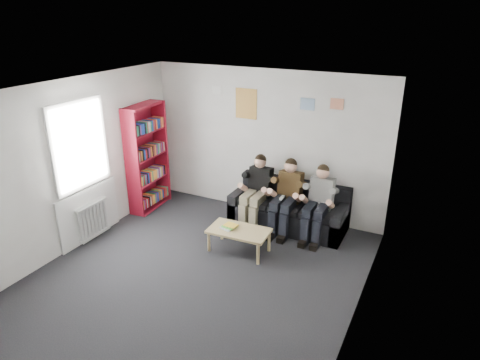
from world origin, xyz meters
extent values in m
plane|color=black|center=(0.00, 0.00, 0.00)|extent=(5.00, 5.00, 0.00)
plane|color=white|center=(0.00, 0.00, 2.70)|extent=(5.00, 5.00, 0.00)
plane|color=silver|center=(0.00, 2.50, 1.35)|extent=(4.50, 0.00, 4.50)
plane|color=silver|center=(0.00, -2.50, 1.35)|extent=(4.50, 0.00, 4.50)
plane|color=silver|center=(-2.25, 0.00, 1.35)|extent=(0.00, 5.00, 5.00)
plane|color=silver|center=(2.25, 0.00, 1.35)|extent=(0.00, 5.00, 5.00)
cube|color=black|center=(0.64, 2.07, 0.19)|extent=(2.04, 0.83, 0.39)
cube|color=black|center=(0.64, 2.40, 0.59)|extent=(2.04, 0.19, 0.40)
cube|color=black|center=(-0.29, 2.07, 0.28)|extent=(0.17, 0.83, 0.56)
cube|color=black|center=(1.58, 2.07, 0.28)|extent=(0.17, 0.83, 0.56)
cube|color=black|center=(0.64, 2.00, 0.44)|extent=(1.70, 0.57, 0.09)
cube|color=maroon|center=(-2.08, 1.65, 1.02)|extent=(0.31, 0.92, 2.04)
cube|color=tan|center=(0.24, 0.92, 0.37)|extent=(0.96, 0.53, 0.04)
cylinder|color=tan|center=(-0.20, 0.70, 0.17)|extent=(0.05, 0.05, 0.35)
cylinder|color=tan|center=(0.67, 0.70, 0.17)|extent=(0.05, 0.05, 0.35)
cylinder|color=tan|center=(-0.20, 1.14, 0.17)|extent=(0.05, 0.05, 0.35)
cylinder|color=tan|center=(0.67, 1.14, 0.17)|extent=(0.05, 0.05, 0.35)
cube|color=silver|center=(0.04, 0.87, 0.39)|extent=(0.20, 0.15, 0.02)
cube|color=#5FC245|center=(0.07, 0.90, 0.41)|extent=(0.20, 0.15, 0.02)
cube|color=yellow|center=(0.09, 0.94, 0.43)|extent=(0.20, 0.15, 0.02)
cube|color=black|center=(0.08, 2.12, 0.75)|extent=(0.40, 0.29, 0.56)
sphere|color=#DCA086|center=(0.08, 2.08, 1.13)|extent=(0.22, 0.22, 0.22)
sphere|color=black|center=(0.08, 2.10, 1.17)|extent=(0.21, 0.21, 0.21)
cube|color=gray|center=(0.08, 1.83, 0.55)|extent=(0.36, 0.45, 0.15)
cube|color=gray|center=(0.08, 1.61, 0.24)|extent=(0.34, 0.14, 0.48)
cube|color=black|center=(0.08, 1.55, 0.05)|extent=(0.34, 0.26, 0.10)
cube|color=#50381A|center=(0.64, 2.12, 0.75)|extent=(0.40, 0.29, 0.57)
sphere|color=#DCA086|center=(0.64, 2.08, 1.14)|extent=(0.22, 0.22, 0.22)
sphere|color=black|center=(0.64, 2.10, 1.18)|extent=(0.21, 0.21, 0.21)
cube|color=black|center=(0.64, 1.82, 0.55)|extent=(0.36, 0.46, 0.15)
cube|color=black|center=(0.64, 1.60, 0.24)|extent=(0.34, 0.14, 0.48)
cube|color=black|center=(0.64, 1.54, 0.05)|extent=(0.34, 0.26, 0.10)
cube|color=white|center=(0.64, 1.72, 0.70)|extent=(0.04, 0.14, 0.04)
cube|color=white|center=(1.21, 2.12, 0.75)|extent=(0.39, 0.29, 0.55)
sphere|color=#DCA086|center=(1.21, 2.08, 1.13)|extent=(0.22, 0.22, 0.22)
sphere|color=black|center=(1.21, 2.10, 1.16)|extent=(0.21, 0.21, 0.21)
cube|color=black|center=(1.21, 1.83, 0.55)|extent=(0.35, 0.45, 0.15)
cube|color=black|center=(1.21, 1.61, 0.24)|extent=(0.33, 0.14, 0.48)
cube|color=black|center=(1.21, 1.55, 0.05)|extent=(0.33, 0.25, 0.10)
cylinder|color=white|center=(-2.15, -0.08, 0.35)|extent=(0.06, 0.06, 0.60)
cylinder|color=white|center=(-2.15, 0.00, 0.35)|extent=(0.06, 0.06, 0.60)
cylinder|color=white|center=(-2.15, 0.08, 0.35)|extent=(0.06, 0.06, 0.60)
cylinder|color=white|center=(-2.15, 0.16, 0.35)|extent=(0.06, 0.06, 0.60)
cylinder|color=white|center=(-2.15, 0.24, 0.35)|extent=(0.06, 0.06, 0.60)
cylinder|color=white|center=(-2.15, 0.32, 0.35)|extent=(0.06, 0.06, 0.60)
cylinder|color=white|center=(-2.15, 0.40, 0.35)|extent=(0.06, 0.06, 0.60)
cylinder|color=white|center=(-2.15, 0.48, 0.35)|extent=(0.06, 0.06, 0.60)
cube|color=white|center=(-2.15, 0.20, 0.07)|extent=(0.10, 0.64, 0.04)
cube|color=white|center=(-2.15, 0.20, 0.63)|extent=(0.10, 0.64, 0.04)
cube|color=white|center=(-2.23, 0.20, 1.65)|extent=(0.02, 1.00, 1.30)
cube|color=white|center=(-2.22, 0.20, 2.33)|extent=(0.05, 1.12, 0.06)
cube|color=white|center=(-2.22, 0.20, 0.97)|extent=(0.05, 1.12, 0.06)
cube|color=white|center=(-2.22, 0.20, 0.45)|extent=(0.03, 1.30, 0.90)
cube|color=#D8CB4C|center=(-0.40, 2.49, 2.05)|extent=(0.42, 0.01, 0.55)
cube|color=#3C85CF|center=(0.75, 2.49, 2.15)|extent=(0.25, 0.01, 0.20)
cube|color=#DD4583|center=(1.25, 2.49, 2.20)|extent=(0.22, 0.01, 0.18)
cube|color=white|center=(-1.00, 2.49, 2.25)|extent=(0.20, 0.01, 0.14)
camera|label=1|loc=(2.93, -4.45, 3.66)|focal=32.00mm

